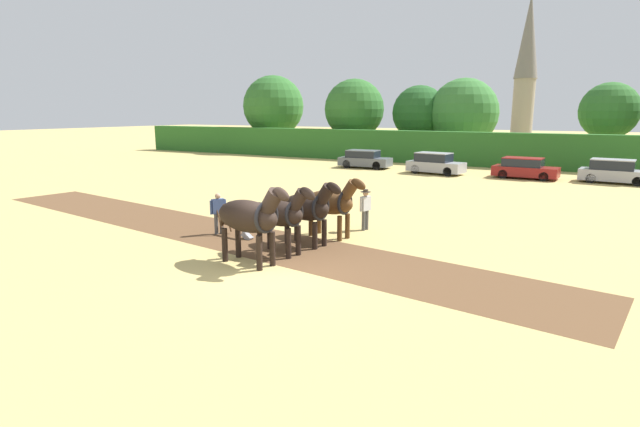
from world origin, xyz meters
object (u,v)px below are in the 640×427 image
Objects in this scene: farmer_at_plow at (218,211)px; parked_car_center at (614,172)px; tree_far_left at (273,106)px; draft_horse_trail_left at (308,207)px; tree_center at (464,113)px; farmer_beside_team at (365,207)px; draft_horse_lead_left at (250,217)px; parked_car_far_left at (364,159)px; church_spire at (526,68)px; parked_car_left at (435,164)px; tree_center_right at (609,111)px; tree_center_left at (419,113)px; plow at (238,229)px; tree_left at (354,109)px; draft_horse_trail_right at (332,203)px; parked_car_center_left at (525,168)px; draft_horse_lead_right at (281,214)px.

parked_car_center is at bearing 90.77° from farmer_at_plow.
draft_horse_trail_left is at bearing -53.41° from tree_far_left.
tree_center is 32.67m from farmer_beside_team.
tree_far_left is 43.36m from draft_horse_lead_left.
parked_car_far_left is at bearing 117.87° from draft_horse_trail_left.
parked_car_left is at bearing -91.24° from church_spire.
tree_center_right is 1.62× the size of parked_car_left.
parked_car_center is (9.31, 22.96, -0.60)m from draft_horse_trail_left.
tree_far_left is 34.16m from church_spire.
tree_center_left is 4.42× the size of farmer_beside_team.
church_spire reaches higher than draft_horse_lead_left.
farmer_beside_team is (2.25, -54.69, -9.25)m from church_spire.
draft_horse_lead_left is (1.11, -60.49, -8.70)m from church_spire.
parked_car_center is at bearing 80.40° from farmer_beside_team.
parked_car_left is (0.57, 22.35, 0.43)m from plow.
farmer_beside_team is (15.23, -30.22, -3.86)m from tree_left.
parked_car_center is (9.13, 21.59, -0.57)m from draft_horse_trail_right.
tree_center is 35.70m from farmer_at_plow.
draft_horse_trail_right is 0.63× the size of parked_car_center_left.
draft_horse_trail_right is 0.63× the size of parked_car_left.
parked_car_left is at bearing 112.69° from farmer_beside_team.
church_spire reaches higher than plow.
parked_car_center_left is (18.39, -10.73, -4.09)m from tree_left.
farmer_beside_team reaches higher than farmer_at_plow.
draft_horse_lead_left is 1.39m from draft_horse_lead_right.
tree_far_left is at bearing 132.91° from draft_horse_lead_right.
tree_center_left is 35.91m from plow.
draft_horse_trail_right is (0.37, 2.75, -0.04)m from draft_horse_lead_right.
farmer_beside_team is at bearing -68.54° from parked_car_far_left.
draft_horse_lead_left is 24.86m from parked_car_left.
tree_center is at bearing 5.93° from tree_far_left.
tree_center is 4.92× the size of farmer_at_plow.
farmer_at_plow is at bearing -82.00° from parked_car_far_left.
farmer_at_plow is 22.37m from parked_car_left.
draft_horse_lead_right is at bearing -96.79° from parked_car_center_left.
church_spire is 7.14× the size of draft_horse_trail_right.
tree_left reaches higher than tree_center_left.
draft_horse_lead_left is 25.68m from parked_car_center_left.
draft_horse_lead_right reaches higher than draft_horse_trail_right.
farmer_at_plow is (-3.78, -0.29, -0.44)m from draft_horse_trail_left.
parked_car_left is at bearing -42.67° from tree_left.
tree_center is 1.79× the size of parked_car_center_left.
tree_center_right is 2.36× the size of draft_horse_lead_left.
draft_horse_lead_left is 0.69× the size of parked_car_left.
draft_horse_lead_right is at bearing -103.66° from tree_center_right.
tree_far_left is 5.29× the size of farmer_beside_team.
draft_horse_trail_right is at bearing -83.55° from tree_center.
draft_horse_lead_left is 27.48m from parked_car_center.
farmer_at_plow is at bearing -72.37° from tree_left.
parked_car_center is (5.38, 0.41, 0.04)m from parked_car_center_left.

